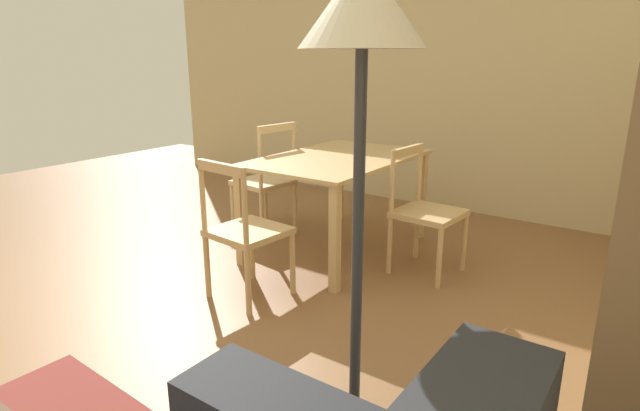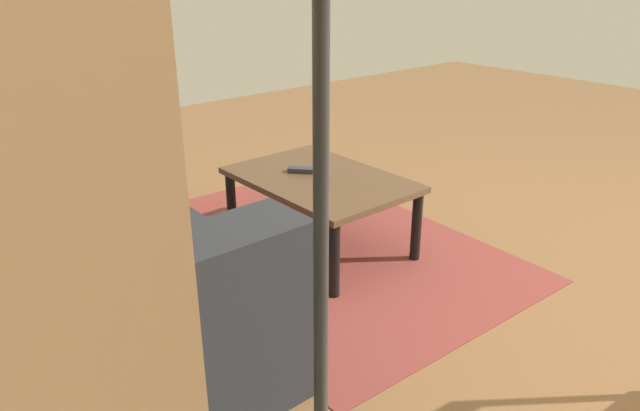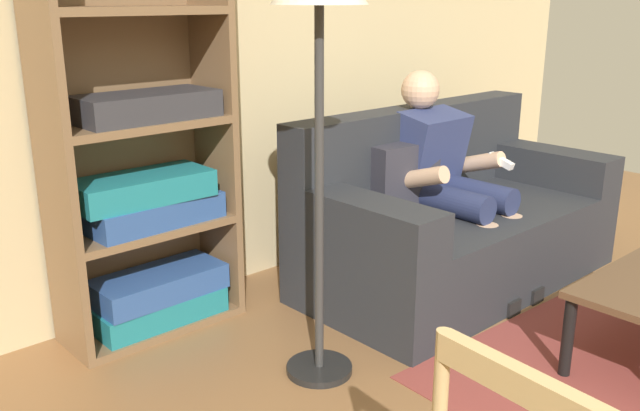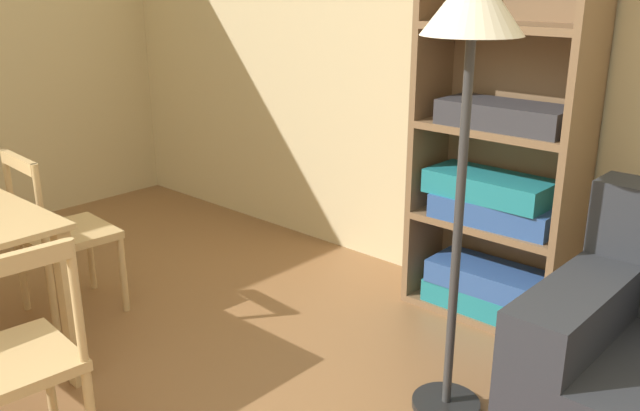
{
  "view_description": "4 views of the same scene",
  "coord_description": "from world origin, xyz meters",
  "px_view_note": "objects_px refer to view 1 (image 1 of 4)",
  "views": [
    {
      "loc": [
        1.37,
        2.62,
        1.48
      ],
      "look_at": [
        -0.27,
        1.46,
        0.9
      ],
      "focal_mm": 29.0,
      "sensor_mm": 36.0,
      "label": 1
    },
    {
      "loc": [
        -0.82,
        2.62,
        1.36
      ],
      "look_at": [
        1.24,
        0.87,
        0.23
      ],
      "focal_mm": 32.76,
      "sensor_mm": 36.0,
      "label": 2
    },
    {
      "loc": [
        -1.65,
        -0.06,
        1.53
      ],
      "look_at": [
        -0.27,
        1.46,
        0.9
      ],
      "focal_mm": 38.42,
      "sensor_mm": 36.0,
      "label": 3
    },
    {
      "loc": [
        1.32,
        -0.28,
        1.69
      ],
      "look_at": [
        -0.27,
        1.46,
        0.9
      ],
      "focal_mm": 38.19,
      "sensor_mm": 36.0,
      "label": 4
    }
  ],
  "objects_px": {
    "dining_chair_near_wall": "(425,212)",
    "dining_chair_facing_couch": "(245,232)",
    "dining_table": "(338,170)",
    "dining_chair_by_doorway": "(266,181)",
    "floor_lamp": "(362,62)"
  },
  "relations": [
    {
      "from": "dining_chair_by_doorway",
      "to": "dining_chair_facing_couch",
      "type": "bearing_deg",
      "value": 35.28
    },
    {
      "from": "dining_chair_facing_couch",
      "to": "dining_chair_near_wall",
      "type": "bearing_deg",
      "value": 144.63
    },
    {
      "from": "dining_chair_facing_couch",
      "to": "dining_chair_by_doorway",
      "type": "height_order",
      "value": "dining_chair_by_doorway"
    },
    {
      "from": "dining_table",
      "to": "dining_chair_near_wall",
      "type": "height_order",
      "value": "dining_chair_near_wall"
    },
    {
      "from": "dining_chair_facing_couch",
      "to": "dining_chair_by_doorway",
      "type": "relative_size",
      "value": 0.94
    },
    {
      "from": "dining_chair_near_wall",
      "to": "floor_lamp",
      "type": "height_order",
      "value": "floor_lamp"
    },
    {
      "from": "dining_chair_by_doorway",
      "to": "dining_table",
      "type": "bearing_deg",
      "value": 90.32
    },
    {
      "from": "dining_chair_near_wall",
      "to": "floor_lamp",
      "type": "distance_m",
      "value": 2.28
    },
    {
      "from": "dining_chair_facing_couch",
      "to": "dining_chair_by_doorway",
      "type": "bearing_deg",
      "value": -144.72
    },
    {
      "from": "dining_chair_facing_couch",
      "to": "floor_lamp",
      "type": "xyz_separation_m",
      "value": [
        0.91,
        1.35,
        1.03
      ]
    },
    {
      "from": "dining_table",
      "to": "dining_chair_by_doorway",
      "type": "relative_size",
      "value": 1.47
    },
    {
      "from": "dining_table",
      "to": "dining_chair_facing_couch",
      "type": "relative_size",
      "value": 1.56
    },
    {
      "from": "dining_chair_near_wall",
      "to": "dining_chair_facing_couch",
      "type": "xyz_separation_m",
      "value": [
        1.03,
        -0.73,
        0.0
      ]
    },
    {
      "from": "dining_table",
      "to": "dining_chair_near_wall",
      "type": "bearing_deg",
      "value": 90.17
    },
    {
      "from": "dining_table",
      "to": "dining_chair_facing_couch",
      "type": "xyz_separation_m",
      "value": [
        1.03,
        -0.0,
        -0.2
      ]
    }
  ]
}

